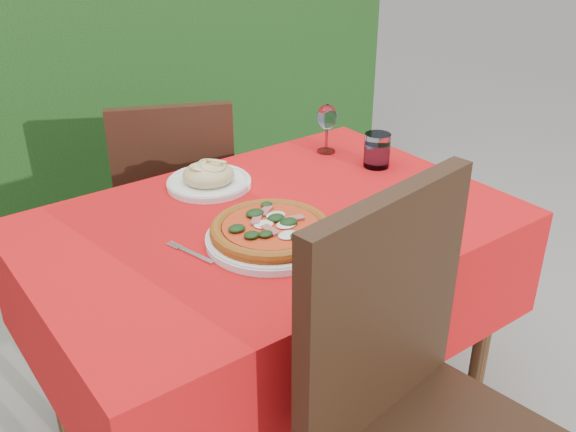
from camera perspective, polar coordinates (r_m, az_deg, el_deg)
ground at (r=2.15m, az=-1.29°, el=-18.13°), size 60.00×60.00×0.00m
hedge at (r=2.98m, az=-19.57°, el=13.91°), size 3.20×0.55×1.78m
dining_table at (r=1.77m, az=-1.49°, el=-4.50°), size 1.26×0.86×0.75m
chair_near at (r=1.37m, az=11.89°, el=-16.61°), size 0.53×0.53×1.04m
chair_far at (r=2.35m, az=-9.91°, el=1.35°), size 0.54×0.54×0.90m
pizza_plate at (r=1.57m, az=-1.50°, el=-1.45°), size 0.38×0.38×0.06m
pasta_plate at (r=1.88m, az=-7.05°, el=3.36°), size 0.25×0.25×0.07m
water_glass at (r=2.02m, az=7.91°, el=5.67°), size 0.08×0.08×0.11m
wine_glass at (r=2.09m, az=3.49°, el=8.60°), size 0.07×0.07×0.16m
fork at (r=1.54m, az=-8.28°, el=-3.42°), size 0.06×0.16×0.00m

